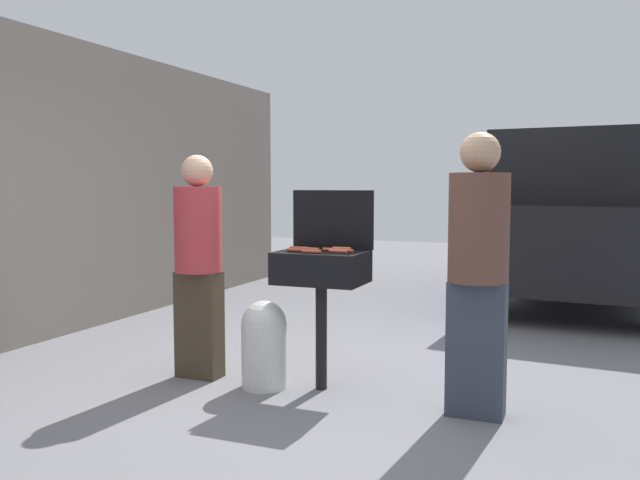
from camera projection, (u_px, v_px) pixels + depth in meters
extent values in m
plane|color=slate|center=(311.00, 386.00, 4.67)|extent=(24.00, 24.00, 0.00)
cube|color=slate|center=(81.00, 186.00, 6.57)|extent=(0.24, 8.00, 2.82)
cylinder|color=black|center=(321.00, 336.00, 4.60)|extent=(0.08, 0.08, 0.75)
cube|color=black|center=(321.00, 267.00, 4.56)|extent=(0.60, 0.44, 0.22)
cube|color=black|center=(333.00, 220.00, 4.73)|extent=(0.60, 0.05, 0.42)
cylinder|color=#B74C33|center=(312.00, 252.00, 4.42)|extent=(0.13, 0.03, 0.03)
cylinder|color=#C6593D|center=(338.00, 251.00, 4.44)|extent=(0.13, 0.04, 0.03)
cylinder|color=#AD4228|center=(344.00, 251.00, 4.47)|extent=(0.13, 0.04, 0.03)
cylinder|color=#AD4228|center=(332.00, 250.00, 4.54)|extent=(0.13, 0.03, 0.03)
cylinder|color=#B74C33|center=(311.00, 249.00, 4.57)|extent=(0.13, 0.04, 0.03)
cylinder|color=#AD4228|center=(296.00, 250.00, 4.51)|extent=(0.13, 0.03, 0.03)
cylinder|color=#C6593D|center=(342.00, 249.00, 4.61)|extent=(0.13, 0.03, 0.03)
cylinder|color=#AD4228|center=(299.00, 248.00, 4.64)|extent=(0.13, 0.03, 0.03)
cylinder|color=silver|center=(264.00, 355.00, 4.64)|extent=(0.32, 0.32, 0.46)
sphere|color=silver|center=(264.00, 323.00, 4.62)|extent=(0.31, 0.31, 0.31)
cube|color=#3F3323|center=(199.00, 324.00, 4.88)|extent=(0.33, 0.18, 0.79)
cylinder|color=#B23338|center=(198.00, 229.00, 4.82)|extent=(0.34, 0.34, 0.62)
sphere|color=tan|center=(197.00, 171.00, 4.79)|extent=(0.23, 0.23, 0.23)
cube|color=#333847|center=(476.00, 349.00, 4.05)|extent=(0.35, 0.19, 0.83)
cylinder|color=brown|center=(479.00, 228.00, 3.99)|extent=(0.37, 0.37, 0.66)
sphere|color=tan|center=(480.00, 152.00, 3.96)|extent=(0.24, 0.24, 0.24)
cube|color=black|center=(584.00, 238.00, 8.17)|extent=(2.26, 4.54, 0.90)
cube|color=black|center=(585.00, 169.00, 7.93)|extent=(1.97, 2.74, 0.80)
cylinder|color=black|center=(481.00, 286.00, 7.25)|extent=(0.27, 0.66, 0.64)
cylinder|color=black|center=(529.00, 258.00, 9.99)|extent=(0.27, 0.66, 0.64)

